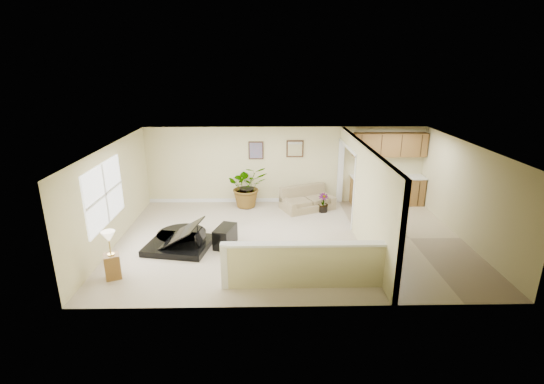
{
  "coord_description": "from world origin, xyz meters",
  "views": [
    {
      "loc": [
        -0.66,
        -9.43,
        4.4
      ],
      "look_at": [
        -0.48,
        0.4,
        1.18
      ],
      "focal_mm": 26.0,
      "sensor_mm": 36.0,
      "label": 1
    }
  ],
  "objects_px": {
    "piano": "(177,224)",
    "palm_plant": "(247,186)",
    "loveseat": "(307,198)",
    "accent_table": "(247,195)",
    "piano_bench": "(225,236)",
    "small_plant": "(323,204)",
    "lamp_stand": "(111,258)"
  },
  "relations": [
    {
      "from": "accent_table",
      "to": "lamp_stand",
      "type": "relative_size",
      "value": 0.62
    },
    {
      "from": "loveseat",
      "to": "piano_bench",
      "type": "bearing_deg",
      "value": -154.66
    },
    {
      "from": "small_plant",
      "to": "accent_table",
      "type": "bearing_deg",
      "value": 171.08
    },
    {
      "from": "piano",
      "to": "palm_plant",
      "type": "xyz_separation_m",
      "value": [
        1.63,
        2.86,
        0.08
      ]
    },
    {
      "from": "palm_plant",
      "to": "loveseat",
      "type": "bearing_deg",
      "value": -6.49
    },
    {
      "from": "piano_bench",
      "to": "small_plant",
      "type": "xyz_separation_m",
      "value": [
        2.81,
        2.36,
        -0.0
      ]
    },
    {
      "from": "small_plant",
      "to": "loveseat",
      "type": "bearing_deg",
      "value": 145.77
    },
    {
      "from": "loveseat",
      "to": "small_plant",
      "type": "distance_m",
      "value": 0.56
    },
    {
      "from": "piano_bench",
      "to": "accent_table",
      "type": "height_order",
      "value": "accent_table"
    },
    {
      "from": "piano",
      "to": "accent_table",
      "type": "relative_size",
      "value": 2.97
    },
    {
      "from": "piano_bench",
      "to": "lamp_stand",
      "type": "relative_size",
      "value": 0.7
    },
    {
      "from": "piano",
      "to": "piano_bench",
      "type": "bearing_deg",
      "value": 9.34
    },
    {
      "from": "accent_table",
      "to": "small_plant",
      "type": "xyz_separation_m",
      "value": [
        2.37,
        -0.37,
        -0.18
      ]
    },
    {
      "from": "loveseat",
      "to": "small_plant",
      "type": "xyz_separation_m",
      "value": [
        0.45,
        -0.31,
        -0.1
      ]
    },
    {
      "from": "piano_bench",
      "to": "piano",
      "type": "bearing_deg",
      "value": 179.06
    },
    {
      "from": "piano",
      "to": "lamp_stand",
      "type": "height_order",
      "value": "piano"
    },
    {
      "from": "piano_bench",
      "to": "palm_plant",
      "type": "relative_size",
      "value": 0.53
    },
    {
      "from": "piano",
      "to": "palm_plant",
      "type": "bearing_deg",
      "value": 70.55
    },
    {
      "from": "loveseat",
      "to": "accent_table",
      "type": "relative_size",
      "value": 2.88
    },
    {
      "from": "piano_bench",
      "to": "loveseat",
      "type": "bearing_deg",
      "value": 48.58
    },
    {
      "from": "piano",
      "to": "loveseat",
      "type": "xyz_separation_m",
      "value": [
        3.54,
        2.65,
        -0.25
      ]
    },
    {
      "from": "small_plant",
      "to": "palm_plant",
      "type": "bearing_deg",
      "value": 167.43
    },
    {
      "from": "loveseat",
      "to": "accent_table",
      "type": "height_order",
      "value": "loveseat"
    },
    {
      "from": "loveseat",
      "to": "small_plant",
      "type": "height_order",
      "value": "loveseat"
    },
    {
      "from": "loveseat",
      "to": "palm_plant",
      "type": "xyz_separation_m",
      "value": [
        -1.9,
        0.22,
        0.33
      ]
    },
    {
      "from": "small_plant",
      "to": "lamp_stand",
      "type": "relative_size",
      "value": 0.54
    },
    {
      "from": "piano_bench",
      "to": "palm_plant",
      "type": "xyz_separation_m",
      "value": [
        0.45,
        2.88,
        0.42
      ]
    },
    {
      "from": "loveseat",
      "to": "accent_table",
      "type": "bearing_deg",
      "value": 154.86
    },
    {
      "from": "loveseat",
      "to": "palm_plant",
      "type": "distance_m",
      "value": 1.95
    },
    {
      "from": "small_plant",
      "to": "lamp_stand",
      "type": "distance_m",
      "value": 6.39
    },
    {
      "from": "piano",
      "to": "small_plant",
      "type": "bearing_deg",
      "value": 40.62
    },
    {
      "from": "piano",
      "to": "small_plant",
      "type": "distance_m",
      "value": 4.64
    }
  ]
}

